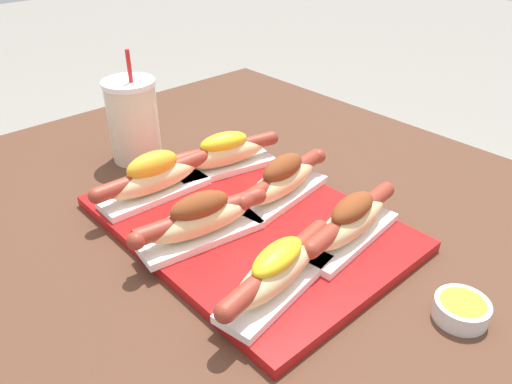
{
  "coord_description": "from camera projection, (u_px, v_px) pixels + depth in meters",
  "views": [
    {
      "loc": [
        0.51,
        -0.49,
        1.15
      ],
      "look_at": [
        0.01,
        -0.04,
        0.74
      ],
      "focal_mm": 35.0,
      "sensor_mm": 36.0,
      "label": 1
    }
  ],
  "objects": [
    {
      "name": "patio_table",
      "position": [
        265.0,
        349.0,
        1.02
      ],
      "size": [
        1.23,
        0.98,
        0.68
      ],
      "color": "#4C2D1E",
      "rests_on": "ground_plane"
    },
    {
      "name": "serving_tray",
      "position": [
        247.0,
        222.0,
        0.8
      ],
      "size": [
        0.48,
        0.34,
        0.02
      ],
      "color": "#B71414",
      "rests_on": "patio_table"
    },
    {
      "name": "hot_dog_0",
      "position": [
        154.0,
        178.0,
        0.83
      ],
      "size": [
        0.07,
        0.23,
        0.08
      ],
      "color": "white",
      "rests_on": "serving_tray"
    },
    {
      "name": "hot_dog_1",
      "position": [
        200.0,
        219.0,
        0.73
      ],
      "size": [
        0.09,
        0.23,
        0.08
      ],
      "color": "white",
      "rests_on": "serving_tray"
    },
    {
      "name": "hot_dog_2",
      "position": [
        277.0,
        271.0,
        0.63
      ],
      "size": [
        0.09,
        0.23,
        0.07
      ],
      "color": "white",
      "rests_on": "serving_tray"
    },
    {
      "name": "hot_dog_3",
      "position": [
        224.0,
        153.0,
        0.91
      ],
      "size": [
        0.1,
        0.22,
        0.07
      ],
      "color": "white",
      "rests_on": "serving_tray"
    },
    {
      "name": "hot_dog_4",
      "position": [
        282.0,
        180.0,
        0.82
      ],
      "size": [
        0.09,
        0.23,
        0.08
      ],
      "color": "white",
      "rests_on": "serving_tray"
    },
    {
      "name": "hot_dog_5",
      "position": [
        351.0,
        221.0,
        0.73
      ],
      "size": [
        0.08,
        0.23,
        0.07
      ],
      "color": "white",
      "rests_on": "serving_tray"
    },
    {
      "name": "sauce_bowl",
      "position": [
        461.0,
        309.0,
        0.63
      ],
      "size": [
        0.07,
        0.07,
        0.03
      ],
      "color": "silver",
      "rests_on": "patio_table"
    },
    {
      "name": "drink_cup",
      "position": [
        133.0,
        120.0,
        0.97
      ],
      "size": [
        0.1,
        0.1,
        0.22
      ],
      "color": "beige",
      "rests_on": "patio_table"
    }
  ]
}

